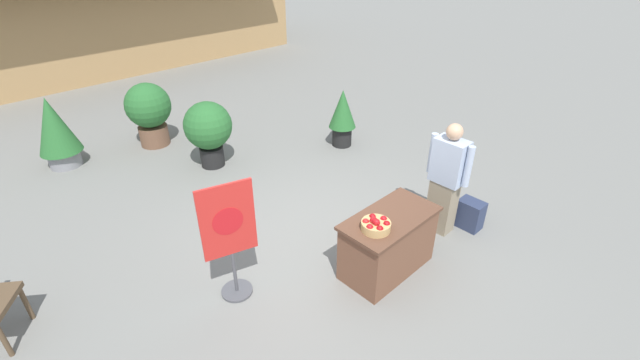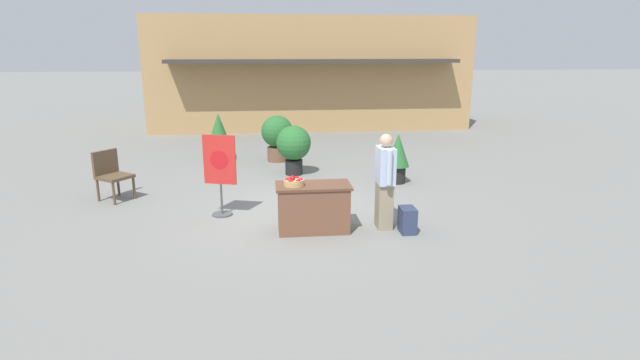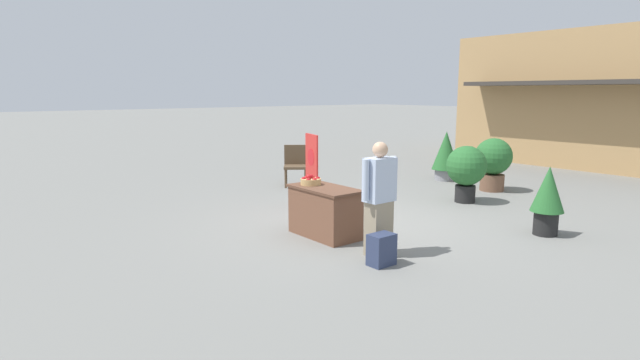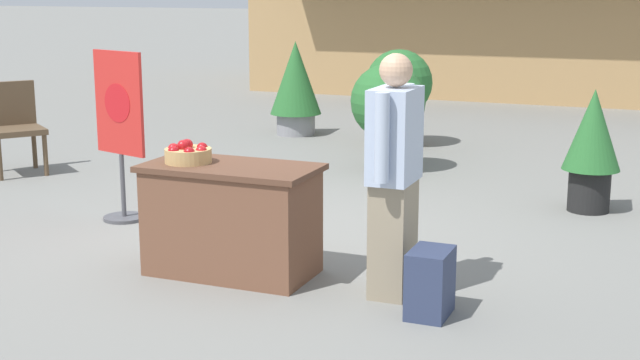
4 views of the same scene
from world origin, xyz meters
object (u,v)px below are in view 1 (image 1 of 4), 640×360
potted_plant_far_right (208,129)px  backpack (470,214)px  potted_plant_near_left (343,115)px  apple_basket (376,225)px  potted_plant_near_right (55,130)px  display_table (388,243)px  poster_board (230,237)px  person_visitor (446,179)px  potted_plant_far_left (149,110)px

potted_plant_far_right → backpack: bearing=-68.5°
potted_plant_near_left → apple_basket: bearing=-131.0°
apple_basket → potted_plant_near_left: size_ratio=0.30×
potted_plant_near_right → potted_plant_far_right: size_ratio=1.08×
apple_basket → backpack: bearing=-7.3°
potted_plant_near_right → potted_plant_far_right: bearing=-43.6°
display_table → apple_basket: apple_basket is taller
poster_board → potted_plant_far_right: (1.46, 2.86, -0.10)m
display_table → potted_plant_far_right: potted_plant_far_right is taller
potted_plant_far_right → potted_plant_near_left: (2.24, -1.02, -0.08)m
backpack → potted_plant_near_right: (-3.49, 5.87, 0.47)m
poster_board → potted_plant_near_left: (3.69, 1.84, -0.18)m
person_visitor → backpack: person_visitor is taller
display_table → person_visitor: person_visitor is taller
potted_plant_far_left → potted_plant_near_left: bearing=-44.5°
display_table → apple_basket: (-0.32, -0.04, 0.45)m
person_visitor → potted_plant_far_left: size_ratio=1.31×
poster_board → potted_plant_far_left: poster_board is taller
apple_basket → potted_plant_near_right: 5.88m
display_table → poster_board: (-1.56, 0.94, 0.41)m
display_table → potted_plant_near_right: 5.94m
person_visitor → potted_plant_far_right: 4.01m
person_visitor → potted_plant_near_left: (0.96, 2.78, -0.18)m
display_table → backpack: (1.51, -0.27, -0.18)m
person_visitor → potted_plant_near_left: person_visitor is taller
poster_board → potted_plant_near_left: size_ratio=1.32×
display_table → potted_plant_near_left: bearing=52.5°
apple_basket → potted_plant_near_left: (2.45, 2.82, -0.22)m
backpack → person_visitor: bearing=140.4°
apple_basket → person_visitor: size_ratio=0.21×
person_visitor → backpack: 0.73m
person_visitor → backpack: (0.33, -0.27, -0.59)m
apple_basket → potted_plant_near_right: (-1.67, 5.63, -0.16)m
person_visitor → potted_plant_near_left: size_ratio=1.43×
person_visitor → poster_board: 2.89m
backpack → potted_plant_near_right: size_ratio=0.33×
potted_plant_far_right → poster_board: bearing=-117.0°
apple_basket → backpack: (1.82, -0.23, -0.64)m
apple_basket → potted_plant_far_left: 5.36m
poster_board → person_visitor: bearing=87.6°
display_table → potted_plant_near_right: bearing=109.5°
potted_plant_near_right → potted_plant_far_left: size_ratio=1.04×
potted_plant_near_right → person_visitor: bearing=-60.5°
potted_plant_near_right → potted_plant_near_left: bearing=-34.3°
poster_board → display_table: bearing=75.4°
display_table → potted_plant_far_left: 5.35m
apple_basket → potted_plant_near_right: size_ratio=0.26×
display_table → backpack: size_ratio=2.88×
display_table → potted_plant_far_left: bearing=94.8°
apple_basket → potted_plant_far_right: (0.22, 3.84, -0.14)m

